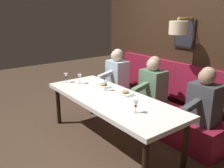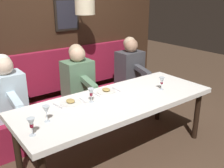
{
  "view_description": "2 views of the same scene",
  "coord_description": "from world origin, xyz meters",
  "px_view_note": "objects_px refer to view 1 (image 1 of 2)",
  "views": [
    {
      "loc": [
        -2.0,
        -2.67,
        1.97
      ],
      "look_at": [
        0.05,
        0.04,
        0.92
      ],
      "focal_mm": 39.0,
      "sensor_mm": 36.0,
      "label": 1
    },
    {
      "loc": [
        -2.14,
        1.71,
        1.91
      ],
      "look_at": [
        0.05,
        0.04,
        0.92
      ],
      "focal_mm": 41.48,
      "sensor_mm": 36.0,
      "label": 2
    }
  ],
  "objects_px": {
    "wine_glass_3": "(80,77)",
    "wine_glass_1": "(106,84)",
    "wine_glass_2": "(136,104)",
    "diner_nearest": "(205,98)",
    "diner_near": "(153,82)",
    "diner_middle": "(117,70)",
    "wine_glass_0": "(66,76)",
    "dining_table": "(111,101)"
  },
  "relations": [
    {
      "from": "wine_glass_3",
      "to": "wine_glass_1",
      "type": "bearing_deg",
      "value": -77.31
    },
    {
      "from": "wine_glass_1",
      "to": "wine_glass_3",
      "type": "height_order",
      "value": "same"
    },
    {
      "from": "wine_glass_1",
      "to": "wine_glass_2",
      "type": "distance_m",
      "value": 0.94
    },
    {
      "from": "diner_nearest",
      "to": "wine_glass_3",
      "type": "height_order",
      "value": "diner_nearest"
    },
    {
      "from": "diner_nearest",
      "to": "diner_near",
      "type": "xyz_separation_m",
      "value": [
        0.0,
        0.96,
        0.0
      ]
    },
    {
      "from": "diner_nearest",
      "to": "wine_glass_1",
      "type": "xyz_separation_m",
      "value": [
        -0.77,
        1.24,
        0.04
      ]
    },
    {
      "from": "diner_nearest",
      "to": "wine_glass_2",
      "type": "distance_m",
      "value": 1.03
    },
    {
      "from": "diner_middle",
      "to": "wine_glass_0",
      "type": "height_order",
      "value": "diner_middle"
    },
    {
      "from": "diner_near",
      "to": "wine_glass_2",
      "type": "height_order",
      "value": "diner_near"
    },
    {
      "from": "diner_middle",
      "to": "wine_glass_3",
      "type": "xyz_separation_m",
      "value": [
        -0.9,
        -0.11,
        0.04
      ]
    },
    {
      "from": "wine_glass_1",
      "to": "diner_nearest",
      "type": "bearing_deg",
      "value": -58.2
    },
    {
      "from": "diner_nearest",
      "to": "diner_middle",
      "type": "height_order",
      "value": "same"
    },
    {
      "from": "diner_near",
      "to": "wine_glass_1",
      "type": "height_order",
      "value": "diner_near"
    },
    {
      "from": "diner_nearest",
      "to": "wine_glass_1",
      "type": "distance_m",
      "value": 1.46
    },
    {
      "from": "diner_nearest",
      "to": "wine_glass_1",
      "type": "relative_size",
      "value": 4.82
    },
    {
      "from": "dining_table",
      "to": "wine_glass_0",
      "type": "xyz_separation_m",
      "value": [
        -0.18,
        1.07,
        0.18
      ]
    },
    {
      "from": "dining_table",
      "to": "wine_glass_3",
      "type": "bearing_deg",
      "value": 91.29
    },
    {
      "from": "dining_table",
      "to": "diner_nearest",
      "type": "bearing_deg",
      "value": -47.34
    },
    {
      "from": "diner_nearest",
      "to": "wine_glass_3",
      "type": "xyz_separation_m",
      "value": [
        -0.9,
        1.83,
        0.04
      ]
    },
    {
      "from": "wine_glass_0",
      "to": "wine_glass_2",
      "type": "height_order",
      "value": "same"
    },
    {
      "from": "diner_near",
      "to": "diner_middle",
      "type": "relative_size",
      "value": 1.0
    },
    {
      "from": "wine_glass_3",
      "to": "dining_table",
      "type": "bearing_deg",
      "value": -88.71
    },
    {
      "from": "wine_glass_2",
      "to": "dining_table",
      "type": "bearing_deg",
      "value": 81.64
    },
    {
      "from": "diner_near",
      "to": "wine_glass_1",
      "type": "distance_m",
      "value": 0.82
    },
    {
      "from": "diner_nearest",
      "to": "diner_near",
      "type": "relative_size",
      "value": 1.0
    },
    {
      "from": "diner_nearest",
      "to": "wine_glass_3",
      "type": "relative_size",
      "value": 4.82
    },
    {
      "from": "diner_near",
      "to": "wine_glass_3",
      "type": "distance_m",
      "value": 1.25
    },
    {
      "from": "diner_nearest",
      "to": "diner_near",
      "type": "height_order",
      "value": "same"
    },
    {
      "from": "dining_table",
      "to": "diner_near",
      "type": "bearing_deg",
      "value": 0.51
    },
    {
      "from": "diner_near",
      "to": "wine_glass_2",
      "type": "distance_m",
      "value": 1.17
    },
    {
      "from": "diner_nearest",
      "to": "wine_glass_2",
      "type": "bearing_deg",
      "value": 161.68
    },
    {
      "from": "diner_near",
      "to": "diner_middle",
      "type": "bearing_deg",
      "value": 90.0
    },
    {
      "from": "dining_table",
      "to": "diner_middle",
      "type": "height_order",
      "value": "diner_middle"
    },
    {
      "from": "diner_middle",
      "to": "dining_table",
      "type": "bearing_deg",
      "value": -132.1
    },
    {
      "from": "dining_table",
      "to": "diner_middle",
      "type": "relative_size",
      "value": 3.0
    },
    {
      "from": "wine_glass_1",
      "to": "wine_glass_0",
      "type": "bearing_deg",
      "value": 110.08
    },
    {
      "from": "dining_table",
      "to": "wine_glass_2",
      "type": "height_order",
      "value": "wine_glass_2"
    },
    {
      "from": "wine_glass_1",
      "to": "wine_glass_3",
      "type": "relative_size",
      "value": 1.0
    },
    {
      "from": "dining_table",
      "to": "diner_middle",
      "type": "xyz_separation_m",
      "value": [
        0.88,
        0.98,
        0.14
      ]
    },
    {
      "from": "diner_middle",
      "to": "diner_near",
      "type": "bearing_deg",
      "value": -90.0
    },
    {
      "from": "diner_nearest",
      "to": "diner_middle",
      "type": "relative_size",
      "value": 1.0
    },
    {
      "from": "diner_nearest",
      "to": "wine_glass_0",
      "type": "bearing_deg",
      "value": 117.53
    }
  ]
}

